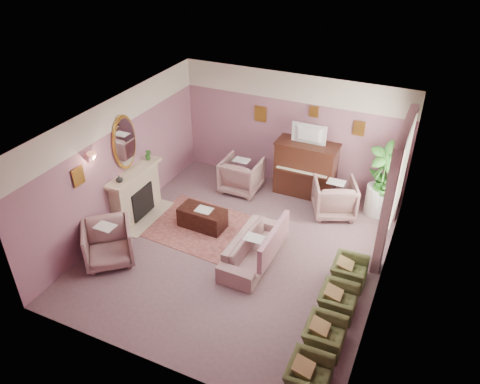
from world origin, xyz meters
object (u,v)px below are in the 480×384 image
at_px(floral_armchair_left, 242,173).
at_px(olive_chair_b, 325,332).
at_px(olive_chair_a, 309,373).
at_px(olive_chair_d, 350,268).
at_px(piano, 306,169).
at_px(floral_armchair_front, 108,242).
at_px(floral_armchair_right, 335,196).
at_px(side_table, 377,200).
at_px(coffee_table, 202,218).
at_px(olive_chair_c, 338,298).
at_px(television, 308,133).
at_px(sofa, 254,244).

height_order(floral_armchair_left, olive_chair_b, floral_armchair_left).
xyz_separation_m(olive_chair_a, olive_chair_d, (0.00, 2.46, 0.00)).
relative_size(piano, floral_armchair_front, 1.51).
height_order(piano, floral_armchair_right, piano).
bearing_deg(olive_chair_d, side_table, 89.53).
height_order(floral_armchair_front, olive_chair_b, floral_armchair_front).
height_order(olive_chair_b, side_table, side_table).
xyz_separation_m(coffee_table, olive_chair_d, (3.29, -0.38, 0.08)).
bearing_deg(olive_chair_c, side_table, 89.65).
bearing_deg(olive_chair_c, olive_chair_b, -90.00).
height_order(floral_armchair_right, floral_armchair_front, same).
xyz_separation_m(floral_armchair_right, olive_chair_b, (0.85, -3.70, -0.16)).
bearing_deg(television, coffee_table, -125.41).
relative_size(coffee_table, olive_chair_d, 1.43).
bearing_deg(floral_armchair_front, piano, 56.31).
distance_m(sofa, floral_armchair_left, 2.65).
bearing_deg(olive_chair_d, olive_chair_b, -90.00).
height_order(floral_armchair_right, olive_chair_b, floral_armchair_right).
bearing_deg(floral_armchair_left, olive_chair_d, -33.89).
xyz_separation_m(sofa, floral_armchair_left, (-1.32, 2.29, 0.09)).
height_order(floral_armchair_front, side_table, floral_armchair_front).
distance_m(olive_chair_a, side_table, 4.93).
relative_size(sofa, floral_armchair_right, 2.02).
bearing_deg(olive_chair_c, floral_armchair_right, 106.47).
relative_size(television, floral_armchair_right, 0.86).
xyz_separation_m(olive_chair_b, side_table, (0.02, 4.11, 0.05)).
bearing_deg(olive_chair_a, floral_armchair_left, 124.56).
xyz_separation_m(television, olive_chair_c, (1.72, -3.40, -1.30)).
relative_size(piano, sofa, 0.75).
xyz_separation_m(floral_armchair_left, olive_chair_b, (3.15, -3.76, -0.16)).
distance_m(olive_chair_c, olive_chair_d, 0.82).
bearing_deg(olive_chair_d, floral_armchair_front, -162.61).
bearing_deg(sofa, floral_armchair_left, 119.85).
distance_m(olive_chair_a, olive_chair_d, 2.46).
distance_m(coffee_table, olive_chair_c, 3.50).
distance_m(sofa, olive_chair_c, 1.95).
distance_m(television, side_table, 2.15).
xyz_separation_m(television, olive_chair_d, (1.72, -2.58, -1.30)).
distance_m(olive_chair_a, olive_chair_b, 0.82).
bearing_deg(piano, television, -90.00).
bearing_deg(coffee_table, olive_chair_d, -6.54).
height_order(television, sofa, television).
distance_m(floral_armchair_left, floral_armchair_right, 2.30).
relative_size(floral_armchair_left, olive_chair_d, 1.33).
xyz_separation_m(television, olive_chair_a, (1.72, -5.04, -1.30)).
bearing_deg(piano, floral_armchair_front, -123.69).
relative_size(floral_armchair_right, olive_chair_a, 1.33).
bearing_deg(olive_chair_b, television, 112.21).
distance_m(coffee_table, floral_armchair_right, 2.97).
xyz_separation_m(olive_chair_a, olive_chair_c, (0.00, 1.64, 0.00)).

